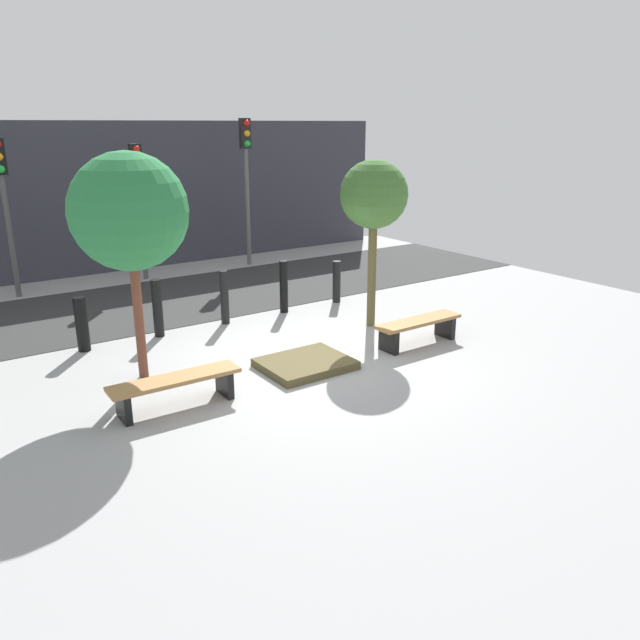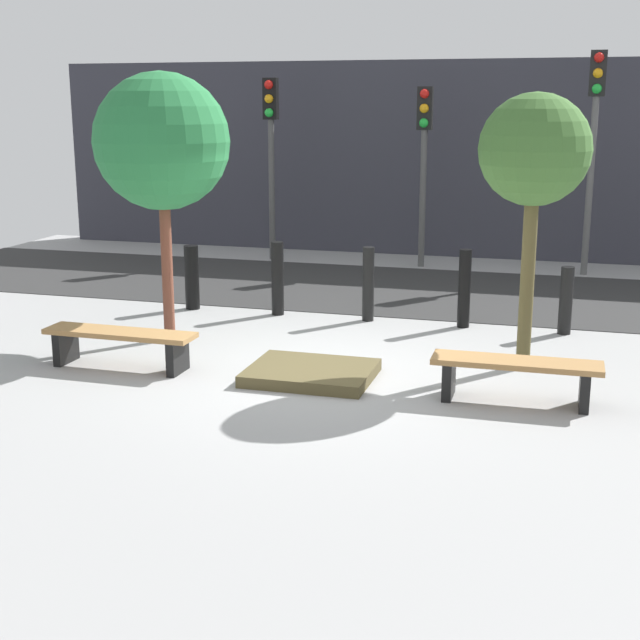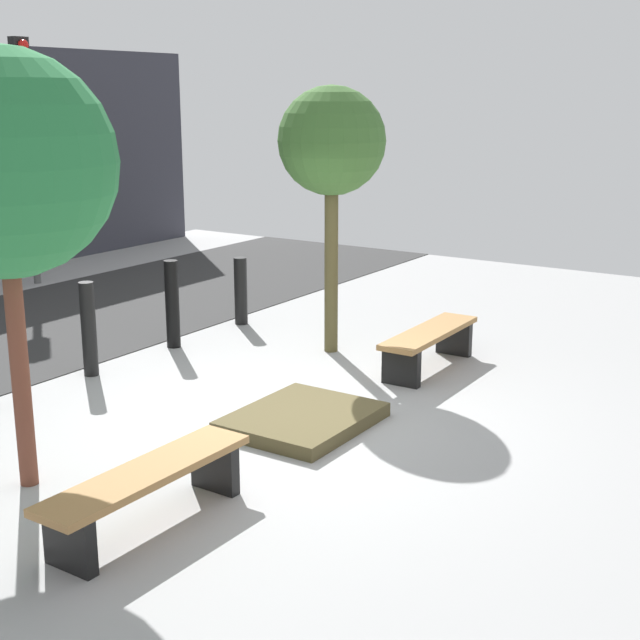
{
  "view_description": "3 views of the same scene",
  "coord_description": "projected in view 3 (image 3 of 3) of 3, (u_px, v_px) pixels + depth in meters",
  "views": [
    {
      "loc": [
        -5.19,
        -8.04,
        3.81
      ],
      "look_at": [
        0.34,
        -0.07,
        0.74
      ],
      "focal_mm": 35.0,
      "sensor_mm": 36.0,
      "label": 1
    },
    {
      "loc": [
        2.77,
        -9.43,
        3.07
      ],
      "look_at": [
        0.03,
        0.15,
        0.62
      ],
      "focal_mm": 50.0,
      "sensor_mm": 36.0,
      "label": 2
    },
    {
      "loc": [
        -6.61,
        -4.65,
        3.1
      ],
      "look_at": [
        0.21,
        -0.2,
        1.01
      ],
      "focal_mm": 50.0,
      "sensor_mm": 36.0,
      "label": 3
    }
  ],
  "objects": [
    {
      "name": "bench_right",
      "position": [
        429.0,
        341.0,
        10.19
      ],
      "size": [
        1.76,
        0.46,
        0.46
      ],
      "rotation": [
        0.0,
        0.0,
        0.01
      ],
      "color": "black",
      "rests_on": "ground"
    },
    {
      "name": "traffic_light_mid_east",
      "position": [
        25.0,
        117.0,
        14.2
      ],
      "size": [
        0.28,
        0.27,
        3.94
      ],
      "color": "#595959",
      "rests_on": "ground"
    },
    {
      "name": "tree_behind_right_bench",
      "position": [
        332.0,
        144.0,
        10.36
      ],
      "size": [
        1.27,
        1.27,
        3.18
      ],
      "color": "brown",
      "rests_on": "ground"
    },
    {
      "name": "bollard_far_right",
      "position": [
        241.0,
        291.0,
        12.15
      ],
      "size": [
        0.18,
        0.18,
        0.92
      ],
      "primitive_type": "cylinder",
      "color": "black",
      "rests_on": "ground"
    },
    {
      "name": "bollard_right",
      "position": [
        172.0,
        304.0,
        11.02
      ],
      "size": [
        0.17,
        0.17,
        1.1
      ],
      "primitive_type": "cylinder",
      "color": "black",
      "rests_on": "ground"
    },
    {
      "name": "planter_bed",
      "position": [
        303.0,
        419.0,
        8.51
      ],
      "size": [
        1.4,
        1.14,
        0.13
      ],
      "primitive_type": "cube",
      "color": "brown",
      "rests_on": "ground"
    },
    {
      "name": "bench_left",
      "position": [
        148.0,
        485.0,
        6.48
      ],
      "size": [
        1.84,
        0.45,
        0.45
      ],
      "rotation": [
        0.0,
        0.0,
        -0.01
      ],
      "color": "black",
      "rests_on": "ground"
    },
    {
      "name": "bollard_center",
      "position": [
        89.0,
        329.0,
        9.92
      ],
      "size": [
        0.17,
        0.17,
        1.07
      ],
      "primitive_type": "cylinder",
      "color": "black",
      "rests_on": "ground"
    },
    {
      "name": "tree_behind_left_bench",
      "position": [
        2.0,
        165.0,
        6.63
      ],
      "size": [
        1.73,
        1.73,
        3.45
      ],
      "color": "brown",
      "rests_on": "ground"
    },
    {
      "name": "ground_plane",
      "position": [
        291.0,
        423.0,
        8.59
      ],
      "size": [
        18.0,
        18.0,
        0.0
      ],
      "primitive_type": "plane",
      "color": "#979797"
    }
  ]
}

